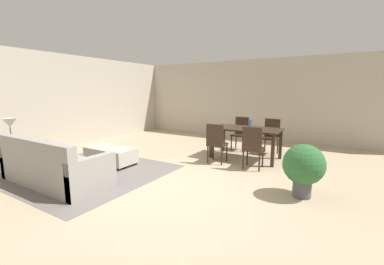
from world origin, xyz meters
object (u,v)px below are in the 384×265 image
(table_lamp, at_px, (10,124))
(couch, at_px, (53,168))
(dining_chair_far_right, at_px, (271,134))
(vase_centerpiece, at_px, (250,124))
(side_table, at_px, (13,149))
(dining_table, at_px, (246,132))
(dining_chair_near_left, at_px, (216,141))
(dining_chair_far_left, at_px, (241,131))
(potted_plant, at_px, (304,166))
(dining_chair_near_right, at_px, (253,145))
(ottoman_table, at_px, (111,155))

(table_lamp, bearing_deg, couch, 0.92)
(dining_chair_far_right, relative_size, vase_centerpiece, 4.23)
(side_table, bearing_deg, dining_table, 42.40)
(side_table, relative_size, dining_chair_near_left, 0.63)
(dining_chair_near_left, height_order, dining_chair_far_left, same)
(dining_table, xyz_separation_m, dining_chair_near_left, (-0.43, -0.77, -0.15))
(dining_chair_far_left, relative_size, vase_centerpiece, 4.23)
(vase_centerpiece, bearing_deg, dining_table, -171.03)
(table_lamp, bearing_deg, dining_chair_far_left, 52.04)
(couch, height_order, dining_chair_near_left, dining_chair_near_left)
(couch, xyz_separation_m, potted_plant, (3.93, 1.70, 0.21))
(table_lamp, relative_size, potted_plant, 0.62)
(dining_chair_near_left, xyz_separation_m, dining_chair_far_left, (-0.01, 1.61, 0.00))
(couch, bearing_deg, dining_chair_far_right, 56.57)
(side_table, height_order, potted_plant, potted_plant)
(couch, relative_size, dining_chair_far_left, 2.38)
(table_lamp, xyz_separation_m, dining_chair_far_left, (3.35, 4.30, -0.47))
(couch, relative_size, vase_centerpiece, 10.09)
(dining_chair_near_left, height_order, potted_plant, dining_chair_near_left)
(side_table, height_order, dining_chair_near_right, dining_chair_near_right)
(side_table, xyz_separation_m, dining_table, (3.79, 3.46, 0.21))
(dining_table, xyz_separation_m, dining_chair_far_right, (0.41, 0.81, -0.15))
(couch, xyz_separation_m, dining_chair_far_right, (2.80, 4.25, 0.23))
(side_table, relative_size, dining_chair_far_left, 0.63)
(dining_chair_near_right, distance_m, dining_chair_far_left, 1.84)
(vase_centerpiece, bearing_deg, potted_plant, -50.51)
(couch, relative_size, potted_plant, 2.59)
(couch, bearing_deg, table_lamp, -179.08)
(dining_chair_near_right, height_order, vase_centerpiece, vase_centerpiece)
(table_lamp, relative_size, dining_chair_far_right, 0.57)
(vase_centerpiece, bearing_deg, dining_chair_far_right, 68.39)
(ottoman_table, relative_size, dining_chair_near_right, 1.26)
(ottoman_table, bearing_deg, dining_chair_near_left, 32.93)
(ottoman_table, relative_size, side_table, 1.99)
(ottoman_table, distance_m, table_lamp, 2.07)
(table_lamp, relative_size, dining_chair_near_right, 0.57)
(table_lamp, bearing_deg, vase_centerpiece, 41.81)
(dining_chair_far_right, bearing_deg, table_lamp, -134.52)
(dining_chair_near_left, bearing_deg, couch, -126.41)
(ottoman_table, distance_m, dining_chair_far_left, 3.55)
(couch, bearing_deg, dining_chair_near_right, 43.22)
(table_lamp, height_order, dining_chair_near_right, table_lamp)
(dining_chair_near_left, bearing_deg, dining_table, 61.03)
(side_table, distance_m, potted_plant, 5.60)
(side_table, distance_m, table_lamp, 0.53)
(dining_chair_far_left, xyz_separation_m, dining_chair_far_right, (0.85, -0.03, 0.00))
(dining_chair_near_left, xyz_separation_m, dining_chair_near_right, (0.86, -0.01, 0.00))
(couch, relative_size, side_table, 3.77)
(dining_table, relative_size, potted_plant, 1.93)
(dining_chair_far_left, bearing_deg, potted_plant, -52.49)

